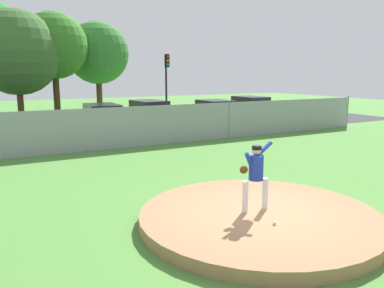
{
  "coord_description": "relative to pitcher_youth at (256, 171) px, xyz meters",
  "views": [
    {
      "loc": [
        -5.26,
        -6.44,
        3.3
      ],
      "look_at": [
        -0.23,
        2.7,
        1.39
      ],
      "focal_mm": 36.13,
      "sensor_mm": 36.0,
      "label": 1
    }
  ],
  "objects": [
    {
      "name": "pitchers_mound",
      "position": [
        0.04,
        -0.12,
        -1.04
      ],
      "size": [
        5.35,
        5.35,
        0.26
      ],
      "primitive_type": "cylinder",
      "color": "#99704C",
      "rests_on": "ground_plane"
    },
    {
      "name": "baseball",
      "position": [
        -0.15,
        -0.86,
        -0.88
      ],
      "size": [
        0.07,
        0.07,
        0.07
      ],
      "primitive_type": "sphere",
      "color": "white",
      "rests_on": "pitchers_mound"
    },
    {
      "name": "traffic_light_far",
      "position": [
        6.62,
        18.66,
        2.01
      ],
      "size": [
        0.28,
        0.46,
        4.64
      ],
      "color": "black",
      "rests_on": "ground_plane"
    },
    {
      "name": "tree_tall_centre",
      "position": [
        -2.81,
        21.43,
        3.46
      ],
      "size": [
        5.53,
        5.53,
        7.41
      ],
      "color": "#4C331E",
      "rests_on": "ground_plane"
    },
    {
      "name": "tree_slender_far",
      "position": [
        -0.35,
        22.19,
        4.01
      ],
      "size": [
        4.62,
        4.62,
        7.52
      ],
      "color": "#4C331E",
      "rests_on": "ground_plane"
    },
    {
      "name": "parked_car_white",
      "position": [
        11.04,
        14.68,
        -0.34
      ],
      "size": [
        1.87,
        4.5,
        1.76
      ],
      "color": "silver",
      "rests_on": "ground_plane"
    },
    {
      "name": "ground_plane",
      "position": [
        0.04,
        5.88,
        -1.18
      ],
      "size": [
        80.0,
        80.0,
        0.0
      ],
      "primitive_type": "plane",
      "color": "#4C8438"
    },
    {
      "name": "traffic_cone_orange",
      "position": [
        -3.57,
        12.74,
        -0.92
      ],
      "size": [
        0.4,
        0.4,
        0.55
      ],
      "color": "orange",
      "rests_on": "asphalt_strip"
    },
    {
      "name": "parked_car_slate",
      "position": [
        0.58,
        14.02,
        -0.37
      ],
      "size": [
        2.06,
        4.79,
        1.67
      ],
      "color": "slate",
      "rests_on": "ground_plane"
    },
    {
      "name": "parked_car_navy",
      "position": [
        3.6,
        14.72,
        -0.35
      ],
      "size": [
        2.03,
        4.35,
        1.73
      ],
      "color": "#161E4C",
      "rests_on": "ground_plane"
    },
    {
      "name": "parked_car_champagne",
      "position": [
        8.01,
        14.34,
        -0.4
      ],
      "size": [
        1.97,
        4.18,
        1.63
      ],
      "color": "tan",
      "rests_on": "ground_plane"
    },
    {
      "name": "asphalt_strip",
      "position": [
        0.04,
        14.38,
        -1.17
      ],
      "size": [
        44.0,
        7.0,
        0.01
      ],
      "primitive_type": "cube",
      "color": "#2B2B2D",
      "rests_on": "ground_plane"
    },
    {
      "name": "pitcher_youth",
      "position": [
        0.0,
        0.0,
        0.0
      ],
      "size": [
        0.82,
        0.32,
        1.56
      ],
      "color": "silver",
      "rests_on": "pitchers_mound"
    },
    {
      "name": "chainlink_fence",
      "position": [
        0.04,
        9.88,
        -0.25
      ],
      "size": [
        29.93,
        0.07,
        1.94
      ],
      "color": "gray",
      "rests_on": "ground_plane"
    },
    {
      "name": "tree_bushy_near",
      "position": [
        3.2,
        23.93,
        3.68
      ],
      "size": [
        4.82,
        4.82,
        7.28
      ],
      "color": "#4C331E",
      "rests_on": "ground_plane"
    }
  ]
}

